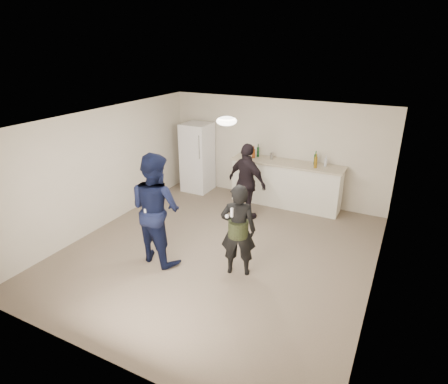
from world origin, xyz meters
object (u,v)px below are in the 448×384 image
at_px(woman, 238,230).
at_px(spectator, 247,182).
at_px(counter, 286,185).
at_px(man, 156,209).
at_px(fridge, 197,157).
at_px(shaker, 272,156).

height_order(woman, spectator, spectator).
height_order(counter, man, man).
bearing_deg(man, counter, -99.25).
height_order(counter, woman, woman).
xyz_separation_m(fridge, shaker, (2.00, 0.15, 0.28)).
relative_size(counter, fridge, 1.44).
xyz_separation_m(counter, fridge, (-2.42, -0.07, 0.38)).
relative_size(shaker, spectator, 0.10).
height_order(fridge, shaker, fridge).
distance_m(counter, woman, 3.17).
distance_m(counter, man, 3.67).
distance_m(shaker, woman, 3.30).
bearing_deg(shaker, man, -103.95).
bearing_deg(woman, spectator, -88.89).
bearing_deg(fridge, man, -71.12).
height_order(counter, fridge, fridge).
distance_m(fridge, man, 3.52).
distance_m(fridge, woman, 4.05).
bearing_deg(fridge, shaker, 4.20).
xyz_separation_m(fridge, spectator, (1.88, -1.04, -0.03)).
bearing_deg(spectator, woman, 128.00).
xyz_separation_m(counter, spectator, (-0.54, -1.11, 0.34)).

